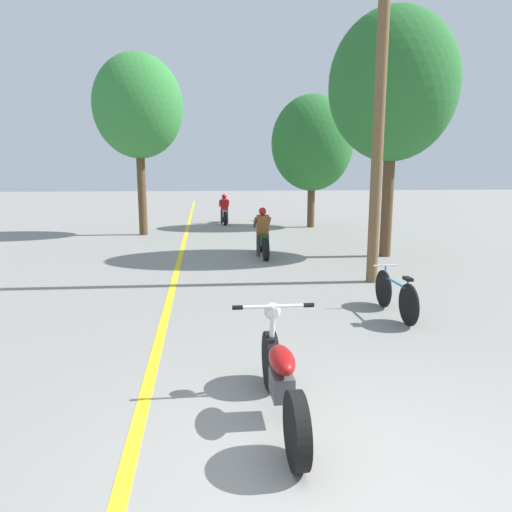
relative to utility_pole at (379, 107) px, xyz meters
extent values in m
plane|color=gray|center=(-2.65, -6.51, -3.72)|extent=(120.00, 120.00, 0.00)
cube|color=yellow|center=(-4.35, 6.56, -3.71)|extent=(0.14, 48.00, 0.01)
cylinder|color=brown|center=(0.00, 0.00, -0.09)|extent=(0.24, 0.24, 7.25)
cylinder|color=#513A23|center=(1.54, 3.03, -1.91)|extent=(0.32, 0.32, 3.60)
ellipsoid|color=#286B2D|center=(1.54, 3.03, 1.00)|extent=(3.53, 3.18, 4.06)
cylinder|color=#513A23|center=(1.11, 10.40, -2.45)|extent=(0.32, 0.32, 2.53)
ellipsoid|color=#286B2D|center=(1.11, 10.40, -0.06)|extent=(3.56, 3.20, 4.09)
cylinder|color=#513A23|center=(-5.99, 8.64, -1.82)|extent=(0.32, 0.32, 3.78)
ellipsoid|color=#337F38|center=(-5.99, 8.64, 1.12)|extent=(3.33, 3.00, 3.83)
cylinder|color=black|center=(-2.98, -4.73, -3.40)|extent=(0.12, 0.64, 0.64)
cylinder|color=black|center=(-2.98, -6.16, -3.40)|extent=(0.12, 0.64, 0.64)
ellipsoid|color=maroon|center=(-2.98, -5.44, -3.09)|extent=(0.24, 0.59, 0.20)
cube|color=#4C4C51|center=(-2.98, -5.44, -3.35)|extent=(0.20, 0.36, 0.24)
cylinder|color=silver|center=(-2.98, -4.82, -3.06)|extent=(0.06, 0.23, 0.69)
cylinder|color=silver|center=(-2.98, -4.91, -2.72)|extent=(0.76, 0.04, 0.04)
cylinder|color=black|center=(-3.36, -4.91, -2.72)|extent=(0.11, 0.05, 0.05)
cylinder|color=black|center=(-2.60, -4.91, -2.72)|extent=(0.11, 0.05, 0.05)
sphere|color=silver|center=(-2.98, -4.82, -2.80)|extent=(0.19, 0.19, 0.19)
cylinder|color=black|center=(-1.98, 4.15, -3.41)|extent=(0.12, 0.62, 0.62)
cylinder|color=black|center=(-1.98, 2.76, -3.41)|extent=(0.12, 0.62, 0.62)
cube|color=#0C4723|center=(-1.98, 3.46, -3.23)|extent=(0.20, 0.89, 0.28)
cylinder|color=silver|center=(-1.98, 4.05, -2.75)|extent=(0.50, 0.03, 0.03)
cylinder|color=#38383D|center=(-2.11, 3.41, -3.40)|extent=(0.11, 0.11, 0.63)
cylinder|color=#38383D|center=(-1.85, 3.41, -3.40)|extent=(0.11, 0.11, 0.63)
cube|color=brown|center=(-1.98, 3.44, -2.81)|extent=(0.34, 0.28, 0.58)
cylinder|color=brown|center=(-2.18, 3.60, -2.75)|extent=(0.08, 0.46, 0.35)
cylinder|color=brown|center=(-1.78, 3.60, -2.75)|extent=(0.08, 0.46, 0.35)
sphere|color=#B21919|center=(-1.98, 3.48, -2.42)|extent=(0.22, 0.22, 0.22)
cylinder|color=black|center=(-2.65, 12.95, -3.40)|extent=(0.12, 0.64, 0.64)
cylinder|color=black|center=(-2.65, 11.56, -3.40)|extent=(0.12, 0.64, 0.64)
cube|color=silver|center=(-2.65, 12.25, -3.22)|extent=(0.20, 0.89, 0.28)
cylinder|color=silver|center=(-2.65, 12.85, -2.73)|extent=(0.50, 0.03, 0.03)
cylinder|color=#282D3D|center=(-2.78, 12.20, -3.40)|extent=(0.11, 0.11, 0.64)
cylinder|color=#282D3D|center=(-2.52, 12.20, -3.40)|extent=(0.11, 0.11, 0.64)
cube|color=red|center=(-2.65, 12.23, -2.81)|extent=(0.34, 0.27, 0.55)
cylinder|color=red|center=(-2.85, 12.39, -2.76)|extent=(0.08, 0.44, 0.34)
cylinder|color=red|center=(-2.45, 12.39, -2.76)|extent=(0.08, 0.44, 0.34)
sphere|color=#B21919|center=(-2.65, 12.27, -2.43)|extent=(0.24, 0.24, 0.24)
cylinder|color=black|center=(-0.50, -1.88, -3.38)|extent=(0.04, 0.67, 0.67)
cylinder|color=black|center=(-0.50, -2.90, -3.38)|extent=(0.04, 0.67, 0.67)
cylinder|color=#197FB2|center=(-0.50, -2.39, -3.15)|extent=(0.04, 0.82, 0.04)
cylinder|color=#197FB2|center=(-0.50, -2.82, -3.18)|extent=(0.03, 0.03, 0.40)
cube|color=black|center=(-0.50, -2.82, -2.98)|extent=(0.10, 0.20, 0.05)
cylinder|color=#197FB2|center=(-0.50, -1.93, -3.16)|extent=(0.03, 0.03, 0.44)
cylinder|color=silver|center=(-0.50, -1.93, -2.95)|extent=(0.44, 0.03, 0.03)
camera|label=1|loc=(-3.70, -9.48, -1.34)|focal=32.00mm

